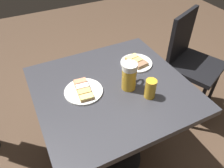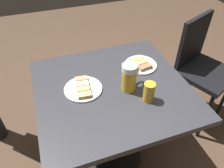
{
  "view_description": "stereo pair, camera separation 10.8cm",
  "coord_description": "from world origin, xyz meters",
  "px_view_note": "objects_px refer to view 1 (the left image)",
  "views": [
    {
      "loc": [
        0.79,
        -0.39,
        1.53
      ],
      "look_at": [
        0.0,
        0.0,
        0.75
      ],
      "focal_mm": 34.63,
      "sensor_mm": 36.0,
      "label": 1
    },
    {
      "loc": [
        0.83,
        -0.29,
        1.53
      ],
      "look_at": [
        0.0,
        0.0,
        0.75
      ],
      "focal_mm": 34.63,
      "sensor_mm": 36.0,
      "label": 2
    }
  ],
  "objects_px": {
    "beer_mug": "(130,76)",
    "beer_glass_small": "(150,89)",
    "plate_far": "(136,62)",
    "cafe_chair": "(189,59)",
    "plate_near": "(84,91)"
  },
  "relations": [
    {
      "from": "beer_mug",
      "to": "beer_glass_small",
      "type": "bearing_deg",
      "value": 28.51
    },
    {
      "from": "plate_far",
      "to": "beer_glass_small",
      "type": "distance_m",
      "value": 0.3
    },
    {
      "from": "cafe_chair",
      "to": "beer_glass_small",
      "type": "bearing_deg",
      "value": 5.93
    },
    {
      "from": "plate_far",
      "to": "beer_mug",
      "type": "relative_size",
      "value": 1.24
    },
    {
      "from": "plate_near",
      "to": "plate_far",
      "type": "height_order",
      "value": "same"
    },
    {
      "from": "beer_mug",
      "to": "beer_glass_small",
      "type": "xyz_separation_m",
      "value": [
        0.11,
        0.06,
        -0.03
      ]
    },
    {
      "from": "plate_near",
      "to": "beer_glass_small",
      "type": "relative_size",
      "value": 1.93
    },
    {
      "from": "plate_near",
      "to": "plate_far",
      "type": "relative_size",
      "value": 1.05
    },
    {
      "from": "plate_near",
      "to": "cafe_chair",
      "type": "xyz_separation_m",
      "value": [
        -0.18,
        0.95,
        -0.2
      ]
    },
    {
      "from": "plate_near",
      "to": "cafe_chair",
      "type": "relative_size",
      "value": 0.23
    },
    {
      "from": "plate_far",
      "to": "cafe_chair",
      "type": "height_order",
      "value": "cafe_chair"
    },
    {
      "from": "beer_glass_small",
      "to": "plate_far",
      "type": "bearing_deg",
      "value": 162.36
    },
    {
      "from": "plate_far",
      "to": "cafe_chair",
      "type": "bearing_deg",
      "value": 98.63
    },
    {
      "from": "plate_near",
      "to": "beer_mug",
      "type": "distance_m",
      "value": 0.26
    },
    {
      "from": "plate_far",
      "to": "cafe_chair",
      "type": "xyz_separation_m",
      "value": [
        -0.09,
        0.57,
        -0.2
      ]
    }
  ]
}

